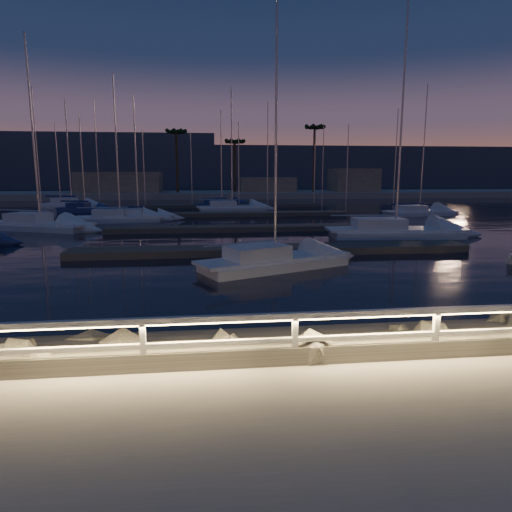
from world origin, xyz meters
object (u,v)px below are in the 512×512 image
object	(u,v)px
sailboat_g	(392,230)
sailboat_k	(230,207)
guard_rail	(387,323)
sailboat_n	(220,203)
sailboat_f	(38,224)
sailboat_i	(84,209)
sailboat_l	(418,212)
sailboat_e	(137,216)
sailboat_j	(118,217)
sailboat_b	(271,260)
sailboat_m	(71,204)

from	to	relation	value
sailboat_g	sailboat_k	size ratio (longest dim) A/B	1.15
guard_rail	sailboat_n	xyz separation A→B (m)	(-1.38, 51.52, -0.96)
sailboat_f	sailboat_g	world-z (taller)	sailboat_g
sailboat_i	sailboat_l	size ratio (longest dim) A/B	0.82
sailboat_e	sailboat_k	bearing A→B (deg)	42.12
guard_rail	sailboat_n	bearing A→B (deg)	91.54
sailboat_e	sailboat_i	xyz separation A→B (m)	(-7.16, 9.95, -0.01)
sailboat_g	sailboat_j	size ratio (longest dim) A/B	1.24
sailboat_b	sailboat_n	distance (m)	39.61
sailboat_j	sailboat_i	bearing A→B (deg)	112.15
sailboat_i	sailboat_j	size ratio (longest dim) A/B	0.84
sailboat_j	sailboat_f	bearing A→B (deg)	-139.46
sailboat_i	sailboat_l	bearing A→B (deg)	2.85
sailboat_i	sailboat_k	world-z (taller)	sailboat_k
sailboat_f	sailboat_l	distance (m)	35.99
sailboat_b	sailboat_g	distance (m)	13.66
guard_rail	sailboat_g	distance (m)	23.31
sailboat_e	guard_rail	bearing A→B (deg)	-78.44
sailboat_b	guard_rail	bearing A→B (deg)	-110.85
sailboat_m	sailboat_l	bearing A→B (deg)	-4.91
sailboat_k	sailboat_m	world-z (taller)	sailboat_k
sailboat_j	sailboat_b	bearing A→B (deg)	-68.71
sailboat_b	sailboat_g	bearing A→B (deg)	20.04
sailboat_j	sailboat_m	size ratio (longest dim) A/B	0.97
sailboat_b	sailboat_f	distance (m)	22.86
sailboat_g	sailboat_i	xyz separation A→B (m)	(-26.23, 23.24, -0.07)
sailboat_i	sailboat_m	size ratio (longest dim) A/B	0.82
sailboat_l	sailboat_j	bearing A→B (deg)	175.94
sailboat_l	sailboat_m	size ratio (longest dim) A/B	1.00
sailboat_l	sailboat_n	world-z (taller)	sailboat_l
sailboat_l	sailboat_k	bearing A→B (deg)	147.97
sailboat_n	sailboat_k	bearing A→B (deg)	-104.04
sailboat_g	sailboat_l	bearing A→B (deg)	63.34
sailboat_e	sailboat_k	size ratio (longest dim) A/B	0.81
sailboat_m	sailboat_f	bearing A→B (deg)	-65.39
sailboat_j	sailboat_k	world-z (taller)	sailboat_k
sailboat_i	sailboat_m	bearing A→B (deg)	131.95
guard_rail	sailboat_k	size ratio (longest dim) A/B	3.18
sailboat_f	sailboat_n	world-z (taller)	sailboat_f
sailboat_e	sailboat_l	world-z (taller)	sailboat_l
sailboat_f	sailboat_l	world-z (taller)	sailboat_f
sailboat_e	sailboat_m	bearing A→B (deg)	118.09
sailboat_n	sailboat_b	bearing A→B (deg)	-109.80
sailboat_g	sailboat_l	xyz separation A→B (m)	(9.33, 15.28, -0.07)
sailboat_g	sailboat_l	world-z (taller)	sailboat_g
sailboat_k	sailboat_m	distance (m)	20.66
guard_rail	sailboat_e	distance (m)	36.05
sailboat_e	sailboat_g	bearing A→B (deg)	-39.14
sailboat_m	sailboat_k	bearing A→B (deg)	-3.01
sailboat_b	sailboat_l	xyz separation A→B (m)	(19.18, 24.74, -0.03)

